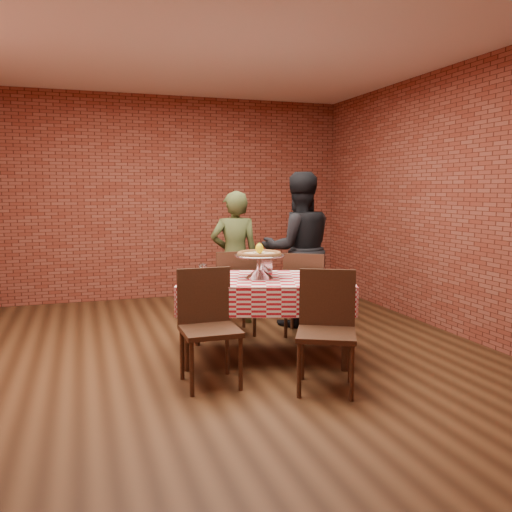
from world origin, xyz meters
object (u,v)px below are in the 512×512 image
chair_near_right (326,332)px  pizza_stand (259,266)px  condiment_caddy (267,266)px  chair_near_left (210,329)px  water_glass_left (215,274)px  chair_far_right (306,293)px  chair_far_left (232,292)px  diner_black (299,249)px  pizza (259,254)px  water_glass_right (203,270)px  diner_olive (235,257)px  table (265,318)px

chair_near_right → pizza_stand: bearing=130.3°
condiment_caddy → chair_near_left: 1.16m
water_glass_left → chair_far_right: (1.15, 0.55, -0.36)m
condiment_caddy → chair_far_left: chair_far_left is taller
water_glass_left → chair_near_left: size_ratio=0.12×
water_glass_left → chair_far_left: size_ratio=0.12×
water_glass_left → diner_black: (1.24, 0.98, 0.07)m
pizza → chair_near_left: 0.98m
pizza → chair_far_right: 1.06m
water_glass_right → chair_far_right: bearing=13.7°
water_glass_right → chair_near_right: bearing=-60.3°
pizza → chair_far_right: (0.73, 0.57, -0.52)m
pizza → diner_olive: diner_olive is taller
table → chair_far_right: bearing=41.6°
chair_near_left → chair_near_right: 0.92m
water_glass_right → diner_olive: diner_olive is taller
chair_far_right → diner_black: diner_black is taller
table → chair_near_left: chair_near_left is taller
pizza_stand → water_glass_right: bearing=149.5°
chair_near_left → diner_black: 2.16m
water_glass_right → chair_near_right: size_ratio=0.12×
water_glass_left → condiment_caddy: size_ratio=0.79×
table → diner_black: (0.77, 1.03, 0.51)m
water_glass_right → chair_far_left: 0.81m
chair_far_left → diner_olive: bearing=-109.8°
water_glass_left → pizza_stand: bearing=-3.3°
diner_olive → chair_far_left: bearing=80.8°
pizza → diner_olive: size_ratio=0.26×
pizza_stand → diner_olive: 1.35m
table → pizza_stand: pizza_stand is taller
chair_near_right → diner_black: bearing=100.2°
table → diner_black: size_ratio=0.87×
pizza → chair_far_left: size_ratio=0.44×
pizza_stand → water_glass_left: size_ratio=4.28×
water_glass_right → pizza_stand: bearing=-30.5°
condiment_caddy → chair_far_left: bearing=123.2°
water_glass_left → water_glass_right: same height
water_glass_left → diner_black: size_ratio=0.06×
table → chair_far_left: 0.90m
condiment_caddy → chair_near_left: bearing=-116.6°
pizza → water_glass_right: size_ratio=3.68×
chair_far_left → chair_near_left: bearing=67.7°
chair_far_right → chair_near_left: bearing=73.0°
table → condiment_caddy: size_ratio=10.89×
condiment_caddy → diner_black: bearing=66.9°
table → chair_far_right: 0.91m
chair_near_right → chair_far_right: chair_near_right is taller
diner_black → chair_near_left: bearing=54.4°
water_glass_left → chair_near_right: bearing=-56.6°
condiment_caddy → diner_black: size_ratio=0.08×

